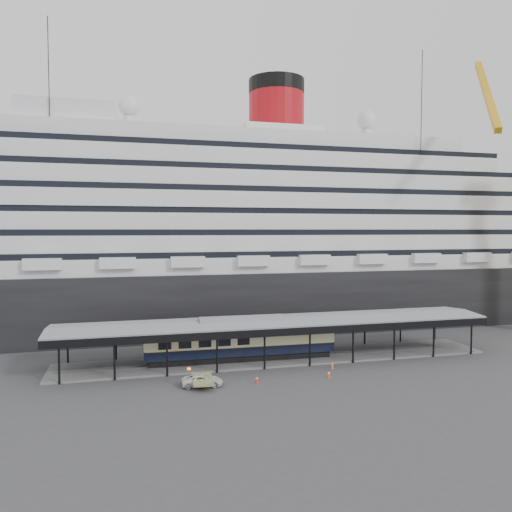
# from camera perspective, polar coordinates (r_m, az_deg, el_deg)

# --- Properties ---
(ground) EXTENTS (200.00, 200.00, 0.00)m
(ground) POSITION_cam_1_polar(r_m,az_deg,el_deg) (61.37, 3.89, -12.82)
(ground) COLOR #3B3B3D
(ground) RESTS_ON ground
(cruise_ship) EXTENTS (130.00, 30.00, 43.90)m
(cruise_ship) POSITION_cam_1_polar(r_m,az_deg,el_deg) (89.98, -2.53, 4.03)
(cruise_ship) COLOR black
(cruise_ship) RESTS_ON ground
(platform_canopy) EXTENTS (56.00, 9.18, 5.30)m
(platform_canopy) POSITION_cam_1_polar(r_m,az_deg,el_deg) (65.40, 2.48, -9.69)
(platform_canopy) COLOR slate
(platform_canopy) RESTS_ON ground
(port_truck) EXTENTS (4.58, 2.43, 1.23)m
(port_truck) POSITION_cam_1_polar(r_m,az_deg,el_deg) (55.26, -6.15, -13.97)
(port_truck) COLOR silver
(port_truck) RESTS_ON ground
(pullman_carriage) EXTENTS (24.13, 3.59, 23.64)m
(pullman_carriage) POSITION_cam_1_polar(r_m,az_deg,el_deg) (64.06, -1.75, -9.51)
(pullman_carriage) COLOR black
(pullman_carriage) RESTS_ON ground
(traffic_cone_left) EXTENTS (0.51, 0.51, 0.78)m
(traffic_cone_left) POSITION_cam_1_polar(r_m,az_deg,el_deg) (56.22, 0.10, -13.89)
(traffic_cone_left) COLOR red
(traffic_cone_left) RESTS_ON ground
(traffic_cone_mid) EXTENTS (0.49, 0.49, 0.84)m
(traffic_cone_mid) POSITION_cam_1_polar(r_m,az_deg,el_deg) (58.57, 8.33, -13.19)
(traffic_cone_mid) COLOR #EE450D
(traffic_cone_mid) RESTS_ON ground
(traffic_cone_right) EXTENTS (0.49, 0.49, 0.76)m
(traffic_cone_right) POSITION_cam_1_polar(r_m,az_deg,el_deg) (62.29, 8.70, -12.25)
(traffic_cone_right) COLOR #F6560D
(traffic_cone_right) RESTS_ON ground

